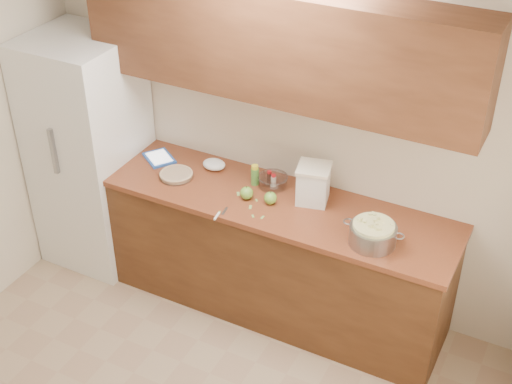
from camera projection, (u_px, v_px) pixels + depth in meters
The scene contains 22 objects.
room_shell at pixel (130, 284), 3.47m from camera, with size 3.60×3.60×3.60m.
counter_run at pixel (265, 251), 5.02m from camera, with size 2.64×0.68×0.92m.
upper_cabinets at pixel (278, 44), 4.31m from camera, with size 2.60×0.34×0.70m, color brown.
fridge at pixel (90, 152), 5.30m from camera, with size 0.70×0.70×1.80m, color white.
pie at pixel (176, 175), 4.97m from camera, with size 0.24×0.24×0.04m.
colander at pixel (373, 234), 4.32m from camera, with size 0.39×0.29×0.14m.
flour_canister at pixel (313, 184), 4.67m from camera, with size 0.26×0.26×0.26m.
tablet at pixel (159, 158), 5.18m from camera, with size 0.30×0.28×0.02m.
paring_knife at pixel (218, 215), 4.59m from camera, with size 0.04×0.17×0.02m.
lemon_bottle at pixel (255, 175), 4.87m from camera, with size 0.06×0.06×0.15m.
cinnamon_shaker at pixel (273, 180), 4.86m from camera, with size 0.04×0.04×0.09m.
vanilla_bottle at pixel (269, 177), 4.89m from camera, with size 0.03×0.03×0.10m.
mixing_bowl at pixel (273, 180), 4.87m from camera, with size 0.21×0.21×0.08m.
paper_towel at pixel (214, 164), 5.06m from camera, with size 0.17×0.14×0.07m, color white.
apple_left at pixel (247, 193), 4.73m from camera, with size 0.09×0.09×0.10m.
apple_center at pixel (270, 198), 4.69m from camera, with size 0.09×0.09×0.10m.
peel_a at pixel (262, 217), 4.58m from camera, with size 0.03×0.01×0.00m, color #82B256.
peel_b at pixel (219, 213), 4.62m from camera, with size 0.03×0.01×0.00m, color #82B256.
peel_c at pixel (253, 216), 4.59m from camera, with size 0.03×0.01×0.00m, color #82B256.
peel_d at pixel (238, 194), 4.80m from camera, with size 0.04×0.02×0.00m, color #82B256.
peel_e at pixel (256, 200), 4.74m from camera, with size 0.03×0.01×0.00m, color #82B256.
peel_f at pixel (250, 207), 4.67m from camera, with size 0.04×0.02×0.00m, color #82B256.
Camera 1 is at (1.75, -2.06, 3.60)m, focal length 50.00 mm.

